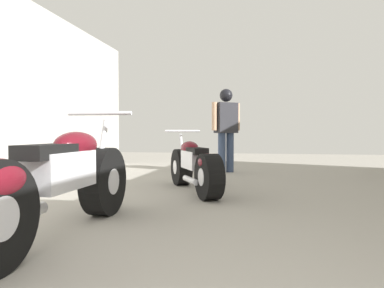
% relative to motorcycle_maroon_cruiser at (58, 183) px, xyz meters
% --- Properties ---
extents(ground_plane, '(18.87, 18.87, 0.00)m').
position_rel_motorcycle_maroon_cruiser_xyz_m(ground_plane, '(1.12, 1.78, -0.42)').
color(ground_plane, '#9E998E').
extents(motorcycle_maroon_cruiser, '(0.63, 2.12, 0.99)m').
position_rel_motorcycle_maroon_cruiser_xyz_m(motorcycle_maroon_cruiser, '(0.00, 0.00, 0.00)').
color(motorcycle_maroon_cruiser, black).
rests_on(motorcycle_maroon_cruiser, ground_plane).
extents(motorcycle_black_naked, '(1.01, 1.67, 0.83)m').
position_rel_motorcycle_maroon_cruiser_xyz_m(motorcycle_black_naked, '(0.62, 2.23, -0.07)').
color(motorcycle_black_naked, black).
rests_on(motorcycle_black_naked, ground_plane).
extents(mechanic_in_blue, '(0.57, 0.49, 1.67)m').
position_rel_motorcycle_maroon_cruiser_xyz_m(mechanic_in_blue, '(0.82, 4.64, 0.58)').
color(mechanic_in_blue, '#384766').
rests_on(mechanic_in_blue, ground_plane).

